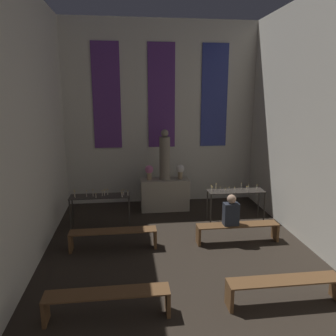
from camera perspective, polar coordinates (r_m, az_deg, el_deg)
The scene contains 13 objects.
wall_back at distance 10.71m, azimuth -1.17°, elevation 9.49°, with size 6.38×0.16×5.80m.
wall_left at distance 5.98m, azimuth -26.90°, elevation 5.21°, with size 0.12×10.20×5.80m.
altar at distance 10.22m, azimuth -0.56°, elevation -4.63°, with size 1.47×0.57×0.98m.
statue at distance 9.93m, azimuth -0.57°, elevation 2.01°, with size 0.33×0.33×1.54m.
flower_vase_left at distance 9.98m, azimuth -3.30°, elevation -0.53°, with size 0.25×0.25×0.45m.
flower_vase_right at distance 10.08m, azimuth 2.14°, elevation -0.37°, with size 0.25×0.25×0.45m.
candle_rack_left at distance 8.97m, azimuth -11.74°, elevation -5.38°, with size 1.59×0.48×1.09m.
candle_rack_right at distance 9.43m, azimuth 11.70°, elevation -4.49°, with size 1.59×0.48×1.09m.
pew_second_left at distance 5.73m, azimuth -10.48°, elevation -21.53°, with size 2.01×0.36×0.46m.
pew_second_right at distance 6.28m, azimuth 19.64°, elevation -18.77°, with size 2.01×0.36×0.46m.
pew_back_left at distance 7.87m, azimuth -9.49°, elevation -11.48°, with size 2.01×0.36×0.46m.
pew_back_right at distance 8.28m, azimuth 12.02°, elevation -10.33°, with size 2.01×0.36×0.46m.
person_seated at distance 8.06m, azimuth 10.92°, elevation -7.42°, with size 0.36×0.24×0.76m.
Camera 1 is at (-1.11, -0.62, 3.55)m, focal length 35.00 mm.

